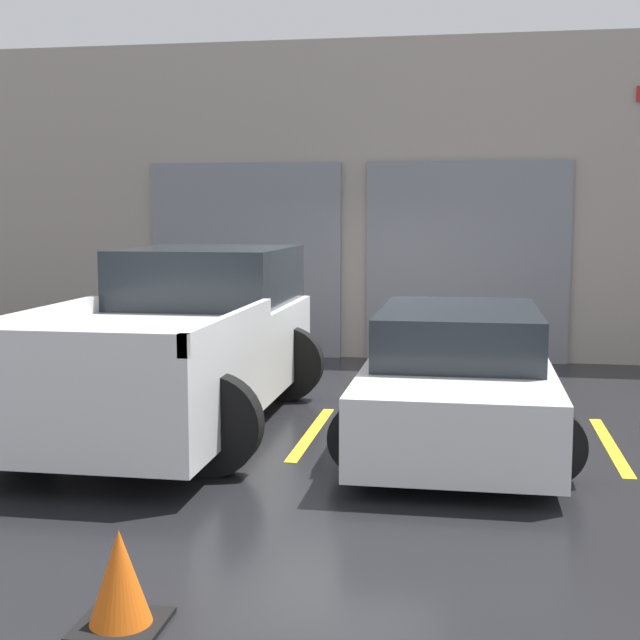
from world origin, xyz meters
TOP-DOWN VIEW (x-y plane):
  - ground_plane at (0.00, 0.00)m, footprint 28.00×28.00m
  - shophouse_building at (-0.01, 3.29)m, footprint 15.56×0.68m
  - pickup_truck at (-1.46, -1.50)m, footprint 2.63×5.03m
  - sedan_white at (1.46, -1.76)m, footprint 2.15×4.24m
  - parking_stripe_far_left at (-2.92, -1.78)m, footprint 0.12×2.20m
  - parking_stripe_left at (0.00, -1.78)m, footprint 0.12×2.20m
  - parking_stripe_centre at (2.92, -1.78)m, footprint 0.12×2.20m
  - traffic_cone at (-0.26, -6.16)m, footprint 0.47×0.47m

SIDE VIEW (x-z plane):
  - ground_plane at x=0.00m, z-range 0.00..0.00m
  - parking_stripe_far_left at x=-2.92m, z-range 0.00..0.01m
  - parking_stripe_left at x=0.00m, z-range 0.00..0.01m
  - parking_stripe_centre at x=2.92m, z-range 0.00..0.01m
  - traffic_cone at x=-0.26m, z-range -0.02..0.53m
  - sedan_white at x=1.46m, z-range -0.04..1.26m
  - pickup_truck at x=-1.46m, z-range -0.05..1.77m
  - shophouse_building at x=-0.01m, z-range -0.03..4.78m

